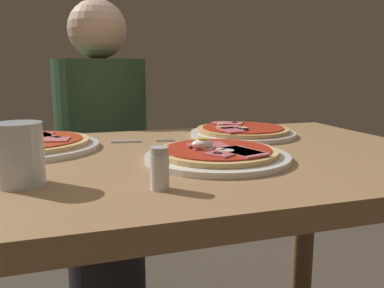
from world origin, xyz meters
The scene contains 8 objects.
dining_table centered at (0.00, 0.00, 0.64)m, with size 1.26×0.73×0.77m.
pizza_foreground centered at (0.11, -0.07, 0.78)m, with size 0.30×0.30×0.05m.
pizza_across_left centered at (0.28, 0.19, 0.78)m, with size 0.29×0.29×0.03m.
pizza_across_right centered at (-0.26, 0.16, 0.78)m, with size 0.31×0.31×0.03m.
water_glass_near centered at (-0.25, -0.13, 0.81)m, with size 0.07×0.07×0.10m.
fork centered at (-0.01, 0.18, 0.77)m, with size 0.16×0.04×0.00m.
salt_shaker centered at (-0.05, -0.22, 0.80)m, with size 0.03×0.03×0.07m.
diner_person centered at (-0.06, 0.65, 0.56)m, with size 0.32×0.32×1.18m.
Camera 1 is at (-0.19, -0.82, 0.96)m, focal length 38.01 mm.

